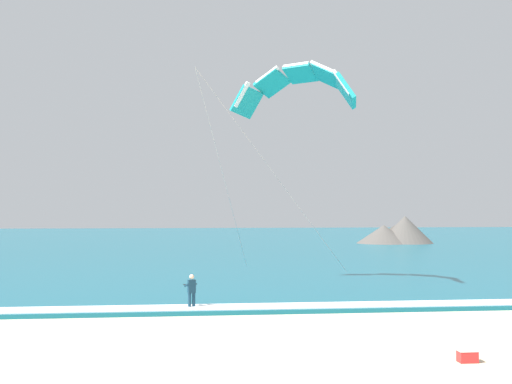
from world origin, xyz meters
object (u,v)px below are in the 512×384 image
kite_primary (297,85)px  cooler_box (467,356)px  surfboard (192,311)px  kitesurfer (192,291)px

kite_primary → cooler_box: size_ratio=20.81×
surfboard → kitesurfer: 0.91m
kite_primary → cooler_box: (2.15, -17.85, -11.81)m
surfboard → kitesurfer: bearing=108.6°
surfboard → kite_primary: size_ratio=0.12×
kite_primary → kitesurfer: bearing=-128.9°
surfboard → kite_primary: kite_primary is taller
surfboard → cooler_box: size_ratio=2.53×
kite_primary → cooler_box: kite_primary is taller
kitesurfer → kite_primary: size_ratio=0.14×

